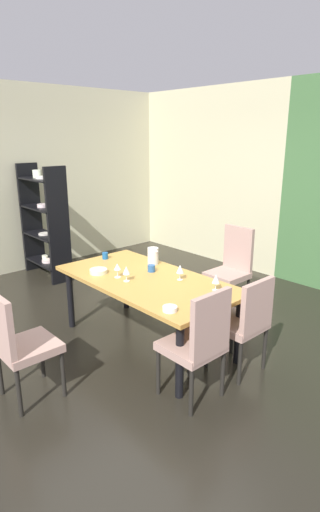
% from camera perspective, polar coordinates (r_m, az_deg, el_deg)
% --- Properties ---
extents(ground_plane, '(5.97, 5.65, 0.02)m').
position_cam_1_polar(ground_plane, '(4.60, -3.55, -10.62)').
color(ground_plane, black).
extents(back_panel_interior, '(3.06, 0.10, 2.88)m').
position_cam_1_polar(back_panel_interior, '(7.10, 6.52, 11.32)').
color(back_panel_interior, beige).
rests_on(back_panel_interior, ground_plane).
extents(left_interior_panel, '(0.10, 5.65, 2.88)m').
position_cam_1_polar(left_interior_panel, '(6.68, -20.07, 10.09)').
color(left_interior_panel, beige).
rests_on(left_interior_panel, ground_plane).
extents(dining_table, '(1.95, 0.99, 0.73)m').
position_cam_1_polar(dining_table, '(4.06, -1.90, -4.18)').
color(dining_table, '#BE8B3E').
rests_on(dining_table, ground_plane).
extents(chair_head_far, '(0.44, 0.45, 1.04)m').
position_cam_1_polar(chair_head_far, '(5.04, 10.23, -1.32)').
color(chair_head_far, tan).
rests_on(chair_head_far, ground_plane).
extents(chair_right_far, '(0.44, 0.44, 0.92)m').
position_cam_1_polar(chair_right_far, '(3.71, 11.96, -8.89)').
color(chair_right_far, tan).
rests_on(chair_right_far, ground_plane).
extents(chair_head_near, '(0.44, 0.44, 0.96)m').
position_cam_1_polar(chair_head_near, '(3.45, -19.62, -11.40)').
color(chair_head_near, tan).
rests_on(chair_head_near, ground_plane).
extents(chair_right_near, '(0.44, 0.44, 0.98)m').
position_cam_1_polar(chair_right_near, '(3.26, 5.56, -11.93)').
color(chair_right_near, tan).
rests_on(chair_right_near, ground_plane).
extents(display_shelf, '(0.93, 0.33, 1.71)m').
position_cam_1_polar(display_shelf, '(6.32, -16.22, 4.80)').
color(display_shelf, black).
rests_on(display_shelf, ground_plane).
extents(wine_glass_rear, '(0.08, 0.08, 0.16)m').
position_cam_1_polar(wine_glass_rear, '(3.96, 2.89, -1.90)').
color(wine_glass_rear, silver).
rests_on(wine_glass_rear, dining_table).
extents(wine_glass_north, '(0.07, 0.07, 0.16)m').
position_cam_1_polar(wine_glass_north, '(3.73, 7.99, -3.29)').
color(wine_glass_north, silver).
rests_on(wine_glass_north, dining_table).
extents(wine_glass_corner, '(0.07, 0.07, 0.16)m').
position_cam_1_polar(wine_glass_corner, '(3.93, -4.84, -2.09)').
color(wine_glass_corner, silver).
rests_on(wine_glass_corner, dining_table).
extents(wine_glass_front, '(0.07, 0.07, 0.15)m').
position_cam_1_polar(wine_glass_front, '(4.05, -6.12, -1.60)').
color(wine_glass_front, silver).
rests_on(wine_glass_front, dining_table).
extents(serving_bowl_near_window, '(0.16, 0.16, 0.04)m').
position_cam_1_polar(serving_bowl_near_window, '(3.43, 5.96, -6.71)').
color(serving_bowl_near_window, beige).
rests_on(serving_bowl_near_window, dining_table).
extents(serving_bowl_right, '(0.18, 0.18, 0.05)m').
position_cam_1_polar(serving_bowl_right, '(4.22, -8.78, -2.16)').
color(serving_bowl_right, beige).
rests_on(serving_bowl_right, dining_table).
extents(serving_bowl_south, '(0.12, 0.12, 0.04)m').
position_cam_1_polar(serving_bowl_south, '(3.30, 1.42, -7.54)').
color(serving_bowl_south, white).
rests_on(serving_bowl_south, dining_table).
extents(cup_near_shelf, '(0.08, 0.08, 0.07)m').
position_cam_1_polar(cup_near_shelf, '(4.22, -1.23, -1.77)').
color(cup_near_shelf, '#27548E').
rests_on(cup_near_shelf, dining_table).
extents(cup_left, '(0.07, 0.07, 0.08)m').
position_cam_1_polar(cup_left, '(4.69, -7.84, 0.04)').
color(cup_left, '#17508F').
rests_on(cup_left, dining_table).
extents(pitcher_center, '(0.14, 0.12, 0.19)m').
position_cam_1_polar(pitcher_center, '(4.45, -0.99, 0.03)').
color(pitcher_center, silver).
rests_on(pitcher_center, dining_table).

